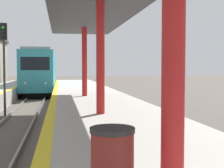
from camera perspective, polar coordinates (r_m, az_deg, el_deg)
name	(u,v)px	position (r m, az deg, el deg)	size (l,w,h in m)	color
train	(42,71)	(35.76, -12.70, 2.26)	(2.89, 19.55, 4.39)	black
signal_far	(4,52)	(17.88, -19.16, 5.56)	(0.36, 0.31, 5.03)	#2D2D2D
station_canopy	(100,2)	(10.90, -2.16, 14.82)	(3.68, 20.81, 4.04)	red
trash_bin	(112,160)	(4.04, 0.05, -13.68)	(0.57, 0.57, 0.83)	maroon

